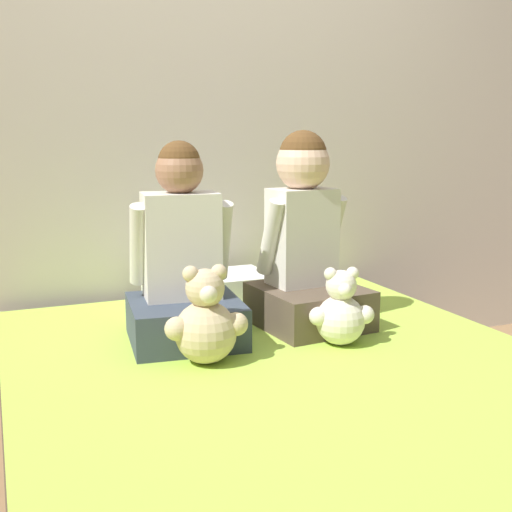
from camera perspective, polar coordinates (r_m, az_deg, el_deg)
The scene contains 8 objects.
ground_plane at distance 2.09m, azimuth 3.39°, elevation -19.54°, with size 14.00×14.00×0.00m, color #93704C.
wall_behind_bed at distance 2.82m, azimuth -6.25°, elevation 14.68°, with size 8.00×0.06×2.50m.
bed at distance 2.00m, azimuth 3.45°, elevation -14.90°, with size 1.64×1.96×0.38m.
child_on_left at distance 2.13m, azimuth -6.54°, elevation -0.93°, with size 0.40×0.39×0.66m.
child_on_right at distance 2.28m, azimuth 4.39°, elevation 0.90°, with size 0.38×0.40×0.69m.
teddy_bear_held_by_left_child at distance 1.92m, azimuth -4.49°, elevation -5.90°, with size 0.25×0.19×0.30m.
teddy_bear_held_by_right_child at distance 2.11m, azimuth 7.54°, elevation -4.99°, with size 0.21×0.16×0.26m.
pillow_at_headboard at distance 2.63m, azimuth -4.23°, elevation -2.91°, with size 0.49×0.29×0.11m.
Camera 1 is at (-0.80, -1.62, 1.06)m, focal length 45.00 mm.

